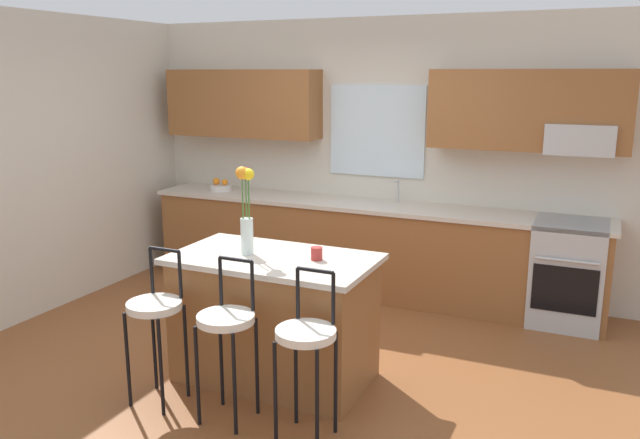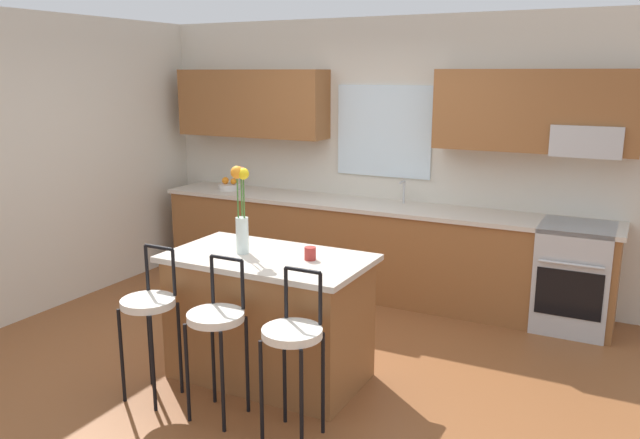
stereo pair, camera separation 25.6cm
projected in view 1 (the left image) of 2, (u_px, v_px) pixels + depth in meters
ground_plane at (287, 359)px, 4.95m from camera, size 14.00×14.00×0.00m
wall_left at (56, 163)px, 5.94m from camera, size 0.12×4.60×2.70m
back_wall_assembly at (380, 141)px, 6.35m from camera, size 5.60×0.50×2.70m
counter_run at (365, 248)px, 6.35m from camera, size 4.56×0.64×0.92m
sink_faucet at (397, 189)px, 6.23m from camera, size 0.02×0.13×0.23m
oven_range at (567, 273)px, 5.57m from camera, size 0.60×0.64×0.92m
kitchen_island at (274, 318)px, 4.55m from camera, size 1.42×0.81×0.92m
bar_stool_near at (155, 312)px, 4.18m from camera, size 0.36×0.36×1.04m
bar_stool_middle at (227, 326)px, 3.96m from camera, size 0.36×0.36×1.04m
bar_stool_far at (306, 341)px, 3.74m from camera, size 0.36×0.36×1.04m
flower_vase at (246, 209)px, 4.42m from camera, size 0.13×0.14×0.63m
mug_ceramic at (317, 254)px, 4.35m from camera, size 0.08×0.08×0.09m
fruit_bowl_oranges at (221, 187)px, 6.92m from camera, size 0.24×0.24×0.13m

